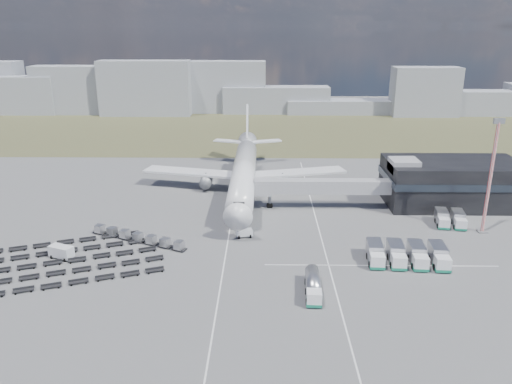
{
  "coord_description": "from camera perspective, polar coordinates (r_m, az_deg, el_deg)",
  "views": [
    {
      "loc": [
        4.63,
        -85.36,
        38.96
      ],
      "look_at": [
        3.12,
        19.61,
        4.0
      ],
      "focal_mm": 35.0,
      "sensor_mm": 36.0,
      "label": 1
    }
  ],
  "objects": [
    {
      "name": "service_trucks_far",
      "position": [
        109.93,
        21.32,
        -2.86
      ],
      "size": [
        6.49,
        7.38,
        2.64
      ],
      "rotation": [
        0.0,
        0.0,
        -0.17
      ],
      "color": "white",
      "rests_on": "ground"
    },
    {
      "name": "catering_truck",
      "position": [
        128.04,
        -1.27,
        1.41
      ],
      "size": [
        3.51,
        6.76,
        2.96
      ],
      "rotation": [
        0.0,
        0.0,
        -0.14
      ],
      "color": "white",
      "rests_on": "ground"
    },
    {
      "name": "uld_row",
      "position": [
        97.54,
        -13.34,
        -5.03
      ],
      "size": [
        19.81,
        10.0,
        1.63
      ],
      "rotation": [
        0.0,
        0.0,
        -0.42
      ],
      "color": "black",
      "rests_on": "ground"
    },
    {
      "name": "fuel_tanker",
      "position": [
        77.75,
        6.55,
        -10.56
      ],
      "size": [
        2.73,
        9.09,
        2.9
      ],
      "rotation": [
        0.0,
        0.0,
        -0.05
      ],
      "color": "white",
      "rests_on": "ground"
    },
    {
      "name": "skyline",
      "position": [
        239.06,
        -8.0,
        11.24
      ],
      "size": [
        295.17,
        22.87,
        24.43
      ],
      "color": "#91949E",
      "rests_on": "ground"
    },
    {
      "name": "pushback_tug",
      "position": [
        97.26,
        -1.37,
        -4.73
      ],
      "size": [
        3.53,
        2.45,
        1.46
      ],
      "primitive_type": "cube",
      "rotation": [
        0.0,
        0.0,
        0.21
      ],
      "color": "white",
      "rests_on": "ground"
    },
    {
      "name": "service_trucks_near",
      "position": [
        90.37,
        16.86,
        -6.85
      ],
      "size": [
        13.78,
        8.33,
        2.94
      ],
      "rotation": [
        0.0,
        0.0,
        -0.08
      ],
      "color": "white",
      "rests_on": "ground"
    },
    {
      "name": "floodlight_mast",
      "position": [
        105.87,
        25.22,
        1.56
      ],
      "size": [
        2.15,
        1.76,
        22.83
      ],
      "rotation": [
        0.0,
        0.0,
        0.07
      ],
      "color": "red",
      "rests_on": "ground"
    },
    {
      "name": "lane_markings",
      "position": [
        96.7,
        3.82,
        -5.38
      ],
      "size": [
        47.12,
        110.0,
        0.01
      ],
      "color": "silver",
      "rests_on": "ground"
    },
    {
      "name": "utility_van",
      "position": [
        94.87,
        -21.36,
        -6.42
      ],
      "size": [
        4.71,
        3.42,
        2.29
      ],
      "primitive_type": "cube",
      "rotation": [
        0.0,
        0.0,
        -0.39
      ],
      "color": "white",
      "rests_on": "ground"
    },
    {
      "name": "ground",
      "position": [
        93.94,
        -2.09,
        -6.1
      ],
      "size": [
        420.0,
        420.0,
        0.0
      ],
      "primitive_type": "plane",
      "color": "#565659",
      "rests_on": "ground"
    },
    {
      "name": "baggage_dollies",
      "position": [
        93.06,
        -20.98,
        -7.4
      ],
      "size": [
        34.91,
        28.02,
        0.73
      ],
      "rotation": [
        0.0,
        0.0,
        0.36
      ],
      "color": "black",
      "rests_on": "ground"
    },
    {
      "name": "grass_strip",
      "position": [
        199.26,
        -0.53,
        7.14
      ],
      "size": [
        420.0,
        90.0,
        0.01
      ],
      "primitive_type": "cube",
      "color": "#4F4D2F",
      "rests_on": "ground"
    },
    {
      "name": "terminal",
      "position": [
        122.26,
        21.45,
        1.11
      ],
      "size": [
        30.4,
        16.4,
        11.0
      ],
      "color": "black",
      "rests_on": "ground"
    },
    {
      "name": "airliner",
      "position": [
        122.54,
        -1.38,
        2.47
      ],
      "size": [
        51.59,
        64.53,
        17.62
      ],
      "color": "white",
      "rests_on": "ground"
    },
    {
      "name": "jet_bridge",
      "position": [
        111.65,
        6.58,
        0.62
      ],
      "size": [
        30.3,
        3.8,
        7.05
      ],
      "color": "#939399",
      "rests_on": "ground"
    }
  ]
}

